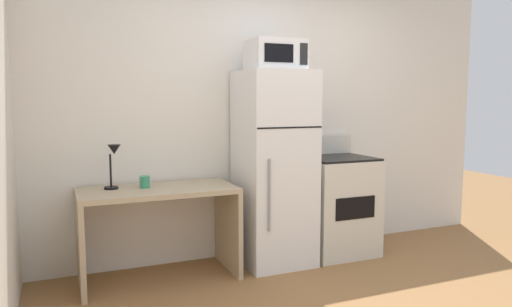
# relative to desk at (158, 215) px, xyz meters

# --- Properties ---
(wall_back_white) EXTENTS (5.00, 0.10, 2.60)m
(wall_back_white) POSITION_rel_desk_xyz_m (1.12, 0.38, 0.77)
(wall_back_white) COLOR silver
(wall_back_white) RESTS_ON ground
(desk) EXTENTS (1.23, 0.61, 0.75)m
(desk) POSITION_rel_desk_xyz_m (0.00, 0.00, 0.00)
(desk) COLOR tan
(desk) RESTS_ON ground
(desk_lamp) EXTENTS (0.14, 0.12, 0.35)m
(desk_lamp) POSITION_rel_desk_xyz_m (-0.33, 0.08, 0.46)
(desk_lamp) COLOR black
(desk_lamp) RESTS_ON desk
(coffee_mug) EXTENTS (0.08, 0.08, 0.09)m
(coffee_mug) POSITION_rel_desk_xyz_m (-0.09, 0.05, 0.27)
(coffee_mug) COLOR #338C66
(coffee_mug) RESTS_ON desk
(refrigerator) EXTENTS (0.60, 0.64, 1.70)m
(refrigerator) POSITION_rel_desk_xyz_m (1.03, -0.00, 0.32)
(refrigerator) COLOR white
(refrigerator) RESTS_ON ground
(microwave) EXTENTS (0.46, 0.35, 0.26)m
(microwave) POSITION_rel_desk_xyz_m (1.03, -0.02, 1.30)
(microwave) COLOR silver
(microwave) RESTS_ON refrigerator
(oven_range) EXTENTS (0.64, 0.61, 1.10)m
(oven_range) POSITION_rel_desk_xyz_m (1.69, 0.01, -0.06)
(oven_range) COLOR beige
(oven_range) RESTS_ON ground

